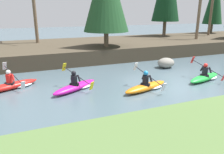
# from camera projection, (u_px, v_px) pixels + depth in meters

# --- Properties ---
(ground_plane) EXTENTS (90.00, 90.00, 0.00)m
(ground_plane) POSITION_uv_depth(u_px,v_px,m) (178.00, 87.00, 11.28)
(ground_plane) COLOR #4C606B
(riverbank_far) EXTENTS (44.00, 8.15, 1.07)m
(riverbank_far) POSITION_uv_depth(u_px,v_px,m) (110.00, 47.00, 19.95)
(riverbank_far) COLOR #473D2D
(riverbank_far) RESTS_ON ground
(bare_tree_upstream) EXTENTS (4.10, 4.05, 7.48)m
(bare_tree_upstream) POSITION_uv_depth(u_px,v_px,m) (34.00, 0.00, 18.19)
(bare_tree_upstream) COLOR brown
(bare_tree_upstream) RESTS_ON riverbank_far
(bare_tree_mid_upstream) EXTENTS (3.62, 3.58, 6.58)m
(bare_tree_mid_upstream) POSITION_uv_depth(u_px,v_px,m) (200.00, 6.00, 20.73)
(bare_tree_mid_upstream) COLOR brown
(bare_tree_mid_upstream) RESTS_ON riverbank_far
(bare_tree_mid_downstream) EXTENTS (3.42, 3.38, 6.20)m
(bare_tree_mid_downstream) POSITION_uv_depth(u_px,v_px,m) (211.00, 8.00, 24.21)
(bare_tree_mid_downstream) COLOR brown
(bare_tree_mid_downstream) RESTS_ON riverbank_far
(kayaker_lead) EXTENTS (2.76, 2.03, 1.20)m
(kayaker_lead) POSITION_uv_depth(u_px,v_px,m) (206.00, 77.00, 12.32)
(kayaker_lead) COLOR green
(kayaker_lead) RESTS_ON ground
(kayaker_middle) EXTENTS (2.76, 2.03, 1.20)m
(kayaker_middle) POSITION_uv_depth(u_px,v_px,m) (148.00, 86.00, 10.84)
(kayaker_middle) COLOR orange
(kayaker_middle) RESTS_ON ground
(kayaker_trailing) EXTENTS (2.63, 1.98, 1.20)m
(kayaker_trailing) POSITION_uv_depth(u_px,v_px,m) (77.00, 86.00, 10.86)
(kayaker_trailing) COLOR #C61999
(kayaker_trailing) RESTS_ON ground
(kayaker_far_back) EXTENTS (2.69, 1.94, 1.20)m
(kayaker_far_back) POSITION_uv_depth(u_px,v_px,m) (13.00, 85.00, 11.01)
(kayaker_far_back) COLOR red
(kayaker_far_back) RESTS_ON ground
(boulder_midstream) EXTENTS (1.21, 0.95, 0.68)m
(boulder_midstream) POSITION_uv_depth(u_px,v_px,m) (166.00, 63.00, 14.97)
(boulder_midstream) COLOR gray
(boulder_midstream) RESTS_ON ground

